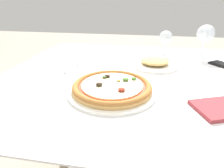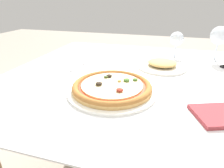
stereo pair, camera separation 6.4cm
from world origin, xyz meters
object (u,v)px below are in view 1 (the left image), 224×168
at_px(fork, 74,66).
at_px(wine_glass_far_left, 206,34).
at_px(wine_glass_far_right, 166,38).
at_px(side_plate, 155,63).
at_px(dining_table, 145,92).
at_px(pizza_plate, 112,87).

height_order(fork, wine_glass_far_left, wine_glass_far_left).
distance_m(wine_glass_far_left, wine_glass_far_right, 0.20).
relative_size(fork, wine_glass_far_right, 1.25).
bearing_deg(side_plate, fork, -167.74).
bearing_deg(dining_table, fork, 173.69).
distance_m(dining_table, side_plate, 0.16).
distance_m(dining_table, wine_glass_far_left, 0.48).
distance_m(dining_table, wine_glass_far_right, 0.38).
bearing_deg(wine_glass_far_left, side_plate, -143.04).
height_order(dining_table, wine_glass_far_right, wine_glass_far_right).
bearing_deg(wine_glass_far_right, dining_table, -106.24).
xyz_separation_m(wine_glass_far_left, wine_glass_far_right, (-0.20, 0.01, -0.03)).
height_order(fork, wine_glass_far_right, wine_glass_far_right).
xyz_separation_m(dining_table, side_plate, (0.04, 0.12, 0.10)).
bearing_deg(wine_glass_far_left, fork, -156.47).
xyz_separation_m(fork, side_plate, (0.38, 0.08, 0.01)).
distance_m(fork, wine_glass_far_left, 0.71).
height_order(pizza_plate, fork, pizza_plate).
bearing_deg(side_plate, dining_table, -106.60).
distance_m(wine_glass_far_right, side_plate, 0.23).
relative_size(dining_table, fork, 7.27).
bearing_deg(pizza_plate, wine_glass_far_left, 50.45).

